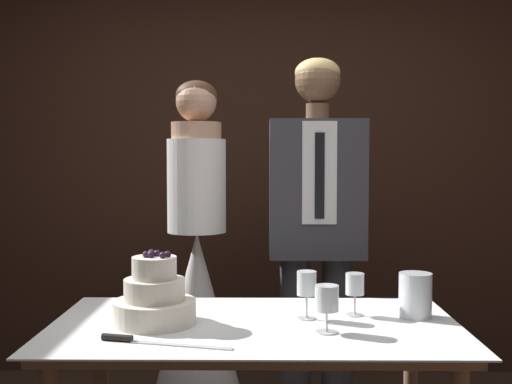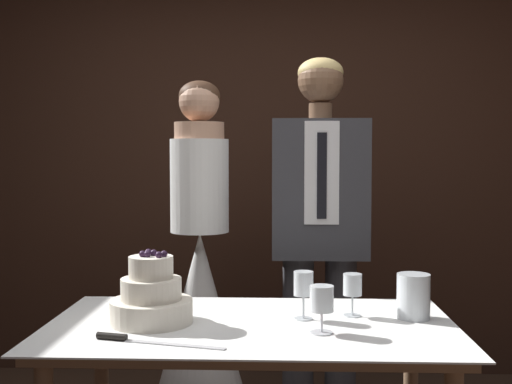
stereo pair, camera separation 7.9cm
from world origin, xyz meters
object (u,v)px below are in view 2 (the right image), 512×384
wine_glass_middle (303,286)px  wine_glass_far (322,301)px  cake_knife (135,339)px  groom (320,223)px  wine_glass_near (352,287)px  hurricane_candle (413,297)px  tiered_cake (151,298)px  cake_table (251,350)px  bride (200,307)px

wine_glass_middle → wine_glass_far: size_ratio=1.09×
cake_knife → groom: (0.64, 1.11, 0.25)m
wine_glass_near → hurricane_candle: hurricane_candle is taller
tiered_cake → groom: size_ratio=0.16×
wine_glass_middle → hurricane_candle: wine_glass_middle is taller
wine_glass_near → hurricane_candle: bearing=-6.8°
cake_table → tiered_cake: bearing=-178.8°
tiered_cake → groom: bearing=54.6°
cake_knife → hurricane_candle: 0.98m
tiered_cake → bride: bearing=86.4°
wine_glass_middle → bride: (-0.47, 0.82, -0.28)m
tiered_cake → cake_knife: 0.24m
tiered_cake → groom: (0.63, 0.89, 0.17)m
wine_glass_middle → cake_knife: bearing=-151.0°
cake_table → wine_glass_near: bearing=17.5°
tiered_cake → hurricane_candle: bearing=6.0°
cake_table → cake_knife: size_ratio=3.36×
cake_table → cake_knife: 0.43m
cake_table → tiered_cake: 0.39m
hurricane_candle → groom: 0.86m
cake_table → groom: groom is taller
wine_glass_near → bride: size_ratio=0.09×
wine_glass_near → hurricane_candle: size_ratio=0.96×
tiered_cake → wine_glass_far: (0.58, -0.11, 0.02)m
wine_glass_near → groom: 0.78m
wine_glass_far → wine_glass_middle: bearing=106.8°
cake_table → hurricane_candle: (0.57, 0.09, 0.17)m
cake_table → wine_glass_far: wine_glass_far is taller
wine_glass_far → cake_knife: bearing=-168.4°
cake_table → wine_glass_far: (0.23, -0.11, 0.20)m
wine_glass_far → hurricane_candle: (0.34, 0.20, -0.03)m
wine_glass_middle → hurricane_candle: bearing=4.0°
tiered_cake → cake_knife: bearing=-91.5°
tiered_cake → cake_table: bearing=1.2°
cake_table → cake_knife: (-0.35, -0.23, 0.10)m
tiered_cake → wine_glass_far: bearing=-10.5°
wine_glass_middle → wine_glass_near: bearing=16.4°
wine_glass_near → groom: (-0.07, 0.77, 0.15)m
wine_glass_middle → groom: groom is taller
wine_glass_near → wine_glass_middle: wine_glass_middle is taller
bride → wine_glass_middle: bearing=-60.2°
bride → groom: (0.57, -0.00, 0.41)m
tiered_cake → wine_glass_middle: (0.52, 0.07, 0.03)m
cake_knife → wine_glass_middle: bearing=42.7°
tiered_cake → wine_glass_near: bearing=9.7°
cake_table → tiered_cake: tiered_cake is taller
cake_knife → wine_glass_middle: (0.53, 0.29, 0.11)m
tiered_cake → groom: groom is taller
hurricane_candle → wine_glass_near: bearing=173.2°
cake_knife → wine_glass_near: bearing=39.7°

